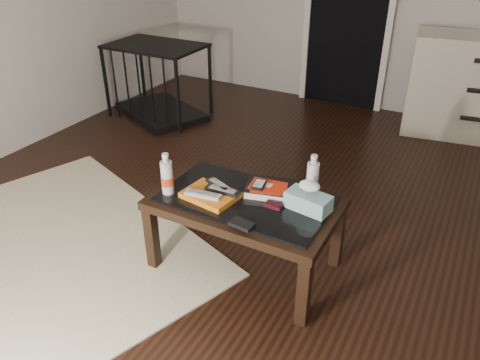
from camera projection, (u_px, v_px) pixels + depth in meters
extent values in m
plane|color=black|center=(280.00, 230.00, 3.05)|extent=(5.00, 5.00, 0.00)
cube|color=black|center=(350.00, 6.00, 4.61)|extent=(0.80, 0.05, 2.00)
cube|color=silver|center=(308.00, 4.00, 4.76)|extent=(0.06, 0.04, 2.04)
cube|color=silver|center=(392.00, 11.00, 4.41)|extent=(0.06, 0.04, 2.04)
cube|color=black|center=(152.00, 238.00, 2.65)|extent=(0.06, 0.06, 0.40)
cube|color=black|center=(304.00, 293.00, 2.27)|extent=(0.06, 0.06, 0.40)
cube|color=black|center=(201.00, 196.00, 3.05)|extent=(0.06, 0.06, 0.40)
cube|color=black|center=(338.00, 236.00, 2.67)|extent=(0.06, 0.06, 0.40)
cube|color=black|center=(245.00, 204.00, 2.55)|extent=(1.00, 0.60, 0.05)
cube|color=black|center=(245.00, 199.00, 2.53)|extent=(0.90, 0.50, 0.01)
cube|color=beige|center=(50.00, 248.00, 2.88)|extent=(2.39, 2.09, 0.01)
cube|color=beige|center=(480.00, 88.00, 4.15)|extent=(1.26, 0.67, 0.90)
cylinder|color=black|center=(471.00, 119.00, 4.05)|extent=(0.18, 0.07, 0.04)
cylinder|color=black|center=(479.00, 91.00, 3.93)|extent=(0.18, 0.07, 0.04)
cube|color=black|center=(161.00, 112.00, 4.79)|extent=(1.07, 0.92, 0.06)
cube|color=black|center=(155.00, 46.00, 4.46)|extent=(1.07, 0.92, 0.02)
cube|color=black|center=(106.00, 83.00, 4.59)|extent=(0.03, 0.03, 0.70)
cube|color=black|center=(178.00, 97.00, 4.24)|extent=(0.03, 0.03, 0.70)
cube|color=black|center=(142.00, 68.00, 5.02)|extent=(0.03, 0.03, 0.70)
cube|color=black|center=(210.00, 80.00, 4.67)|extent=(0.03, 0.03, 0.70)
cube|color=orange|center=(210.00, 195.00, 2.53)|extent=(0.31, 0.25, 0.03)
cube|color=#A5A5AA|center=(203.00, 194.00, 2.48)|extent=(0.21, 0.08, 0.02)
cube|color=black|center=(223.00, 190.00, 2.52)|extent=(0.20, 0.06, 0.02)
cube|color=black|center=(220.00, 185.00, 2.56)|extent=(0.20, 0.12, 0.02)
cube|color=black|center=(269.00, 189.00, 2.57)|extent=(0.29, 0.26, 0.05)
cube|color=red|center=(267.00, 185.00, 2.55)|extent=(0.21, 0.16, 0.01)
cube|color=black|center=(259.00, 184.00, 2.54)|extent=(0.08, 0.11, 0.02)
cube|color=black|center=(274.00, 205.00, 2.44)|extent=(0.09, 0.05, 0.02)
cube|color=black|center=(242.00, 224.00, 2.30)|extent=(0.13, 0.08, 0.02)
cylinder|color=#B3B9BE|center=(167.00, 174.00, 2.52)|extent=(0.08, 0.08, 0.24)
cylinder|color=silver|center=(313.00, 175.00, 2.50)|extent=(0.08, 0.08, 0.24)
cube|color=teal|center=(308.00, 202.00, 2.41)|extent=(0.25, 0.15, 0.09)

